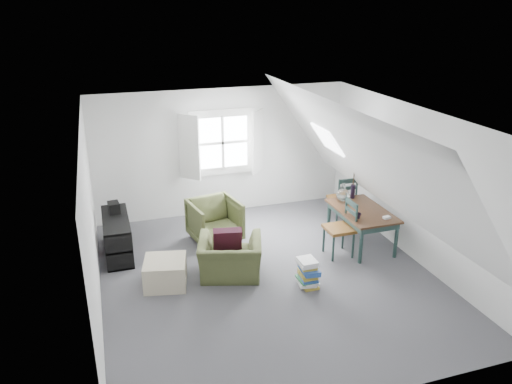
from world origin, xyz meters
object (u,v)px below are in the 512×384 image
object	(u,v)px
dining_chair_far	(343,199)
magazine_stack	(308,273)
armchair_far	(215,240)
dining_chair_near	(341,227)
ottoman	(165,272)
armchair_near	(231,275)
media_shelf	(118,239)
dining_table	(362,214)

from	to	relation	value
dining_chair_far	magazine_stack	distance (m)	2.48
armchair_far	dining_chair_far	world-z (taller)	dining_chair_far
dining_chair_near	magazine_stack	world-z (taller)	dining_chair_near
armchair_far	ottoman	bearing A→B (deg)	-141.67
armchair_near	media_shelf	xyz separation A→B (m)	(-1.62, 1.26, 0.29)
armchair_far	dining_table	xyz separation A→B (m)	(2.39, -0.95, 0.58)
dining_chair_near	media_shelf	world-z (taller)	dining_chair_near
armchair_far	dining_chair_near	xyz separation A→B (m)	(1.88, -1.16, 0.50)
dining_chair_far	media_shelf	distance (m)	4.19
armchair_near	magazine_stack	xyz separation A→B (m)	(1.03, -0.65, 0.22)
armchair_near	dining_chair_far	distance (m)	2.91
armchair_near	dining_chair_far	bearing A→B (deg)	-136.99
armchair_near	armchair_far	world-z (taller)	armchair_far
magazine_stack	dining_table	bearing A→B (deg)	34.64
armchair_far	dining_chair_near	bearing A→B (deg)	-42.54
dining_chair_far	dining_chair_near	bearing A→B (deg)	39.93
ottoman	dining_table	size ratio (longest dim) A/B	0.46
media_shelf	magazine_stack	world-z (taller)	media_shelf
ottoman	magazine_stack	distance (m)	2.14
dining_chair_near	magazine_stack	size ratio (longest dim) A/B	2.19
ottoman	media_shelf	distance (m)	1.36
armchair_near	media_shelf	distance (m)	2.07
dining_table	armchair_far	bearing A→B (deg)	155.11
dining_chair_near	dining_chair_far	bearing A→B (deg)	144.67
armchair_near	armchair_far	size ratio (longest dim) A/B	1.14
dining_table	magazine_stack	xyz separation A→B (m)	(-1.42, -0.98, -0.36)
dining_chair_far	armchair_far	bearing A→B (deg)	-22.00
dining_chair_near	magazine_stack	bearing A→B (deg)	-57.27
armchair_far	dining_table	world-z (taller)	dining_table
magazine_stack	dining_chair_far	bearing A→B (deg)	51.18
armchair_far	armchair_near	bearing A→B (deg)	-103.71
media_shelf	armchair_far	bearing A→B (deg)	-3.59
ottoman	dining_chair_far	xyz separation A→B (m)	(3.57, 1.22, 0.30)
ottoman	magazine_stack	world-z (taller)	magazine_stack
armchair_near	magazine_stack	world-z (taller)	magazine_stack
ottoman	dining_table	bearing A→B (deg)	4.70
ottoman	media_shelf	world-z (taller)	media_shelf
armchair_far	dining_chair_far	xyz separation A→B (m)	(2.51, -0.01, 0.50)
dining_table	dining_chair_far	world-z (taller)	dining_chair_far
ottoman	magazine_stack	size ratio (longest dim) A/B	1.41
armchair_near	dining_chair_near	world-z (taller)	dining_chair_near
armchair_far	media_shelf	distance (m)	1.71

